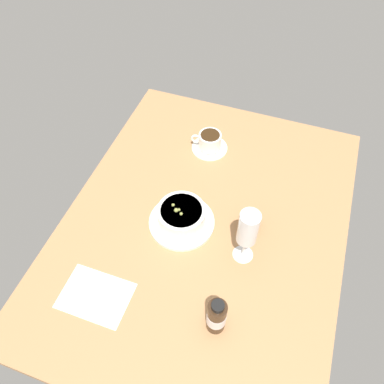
{
  "coord_description": "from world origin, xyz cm",
  "views": [
    {
      "loc": [
        63.5,
        18.42,
        100.66
      ],
      "look_at": [
        -4.39,
        -5.5,
        7.99
      ],
      "focal_mm": 36.65,
      "sensor_mm": 36.0,
      "label": 1
    }
  ],
  "objects_px": {
    "porridge_bowl": "(182,217)",
    "wine_glass": "(248,230)",
    "jam_jar": "(250,220)",
    "coffee_cup": "(210,142)",
    "sauce_bottle_brown": "(216,316)",
    "cutlery_setting": "(97,296)"
  },
  "relations": [
    {
      "from": "wine_glass",
      "to": "sauce_bottle_brown",
      "type": "xyz_separation_m",
      "value": [
        0.22,
        -0.01,
        -0.07
      ]
    },
    {
      "from": "porridge_bowl",
      "to": "sauce_bottle_brown",
      "type": "xyz_separation_m",
      "value": [
        0.26,
        0.19,
        0.03
      ]
    },
    {
      "from": "jam_jar",
      "to": "sauce_bottle_brown",
      "type": "distance_m",
      "value": 0.33
    },
    {
      "from": "cutlery_setting",
      "to": "coffee_cup",
      "type": "height_order",
      "value": "coffee_cup"
    },
    {
      "from": "jam_jar",
      "to": "sauce_bottle_brown",
      "type": "xyz_separation_m",
      "value": [
        0.32,
        -0.01,
        0.03
      ]
    },
    {
      "from": "wine_glass",
      "to": "porridge_bowl",
      "type": "bearing_deg",
      "value": -101.94
    },
    {
      "from": "cutlery_setting",
      "to": "coffee_cup",
      "type": "bearing_deg",
      "value": 169.58
    },
    {
      "from": "coffee_cup",
      "to": "wine_glass",
      "type": "relative_size",
      "value": 0.66
    },
    {
      "from": "cutlery_setting",
      "to": "coffee_cup",
      "type": "distance_m",
      "value": 0.64
    },
    {
      "from": "porridge_bowl",
      "to": "jam_jar",
      "type": "height_order",
      "value": "porridge_bowl"
    },
    {
      "from": "coffee_cup",
      "to": "jam_jar",
      "type": "xyz_separation_m",
      "value": [
        0.27,
        0.21,
        -0.0
      ]
    },
    {
      "from": "wine_glass",
      "to": "sauce_bottle_brown",
      "type": "bearing_deg",
      "value": -3.59
    },
    {
      "from": "porridge_bowl",
      "to": "wine_glass",
      "type": "bearing_deg",
      "value": 78.06
    },
    {
      "from": "sauce_bottle_brown",
      "to": "cutlery_setting",
      "type": "bearing_deg",
      "value": -84.35
    },
    {
      "from": "cutlery_setting",
      "to": "porridge_bowl",
      "type": "bearing_deg",
      "value": 155.73
    },
    {
      "from": "porridge_bowl",
      "to": "sauce_bottle_brown",
      "type": "height_order",
      "value": "sauce_bottle_brown"
    },
    {
      "from": "sauce_bottle_brown",
      "to": "wine_glass",
      "type": "bearing_deg",
      "value": 176.41
    },
    {
      "from": "cutlery_setting",
      "to": "coffee_cup",
      "type": "relative_size",
      "value": 1.43
    },
    {
      "from": "wine_glass",
      "to": "jam_jar",
      "type": "xyz_separation_m",
      "value": [
        -0.1,
        -0.01,
        -0.1
      ]
    },
    {
      "from": "sauce_bottle_brown",
      "to": "jam_jar",
      "type": "bearing_deg",
      "value": 178.92
    },
    {
      "from": "wine_glass",
      "to": "coffee_cup",
      "type": "bearing_deg",
      "value": -149.32
    },
    {
      "from": "coffee_cup",
      "to": "sauce_bottle_brown",
      "type": "bearing_deg",
      "value": 19.27
    }
  ]
}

